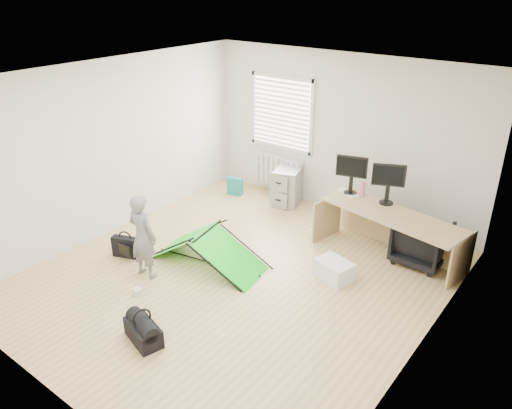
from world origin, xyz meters
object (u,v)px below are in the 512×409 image
Objects in this scene: office_chair at (421,242)px; monitor_left at (351,180)px; kite at (208,247)px; thermos at (363,189)px; desk at (389,236)px; monitor_right at (388,189)px; storage_crate at (334,270)px; laptop_bag at (126,247)px; filing_cabinet at (288,186)px; duffel_bag at (143,332)px; person at (143,236)px.

monitor_left is at bearing -5.06° from office_chair.
thermos is at bearing 45.12° from kite.
desk is at bearing 21.39° from office_chair.
monitor_right is 2.01× the size of thermos.
storage_crate is 1.16× the size of laptop_bag.
office_chair is 4.27m from laptop_bag.
laptop_bag is (-1.08, -0.59, -0.10)m from kite.
filing_cabinet is at bearing -10.68° from office_chair.
monitor_right is 0.28× the size of kite.
filing_cabinet is 2.53m from storage_crate.
monitor_left reaches higher than filing_cabinet.
filing_cabinet reaches higher than office_chair.
office_chair is 4.02m from duffel_bag.
thermos is (-0.61, 0.30, 0.47)m from desk.
monitor_right is 0.89m from office_chair.
monitor_left is 0.39× the size of person.
desk is 1.73× the size of person.
thermos is 3.63m from laptop_bag.
laptop_bag is (-2.24, -2.59, -0.78)m from monitor_left.
thermos is at bearing -7.06° from office_chair.
thermos is 1.48m from storage_crate.
laptop_bag is (-3.05, -2.31, -0.20)m from desk.
monitor_right is 2.74m from kite.
office_chair is at bearing 13.56° from laptop_bag.
office_chair is at bearing -7.50° from thermos.
monitor_right is at bearing -28.55° from filing_cabinet.
monitor_right is 1.14× the size of laptop_bag.
filing_cabinet is at bearing 173.30° from desk.
monitor_left is at bearing 48.87° from kite.
desk is at bearing -25.97° from thermos.
laptop_bag is at bearing -162.44° from monitor_right.
thermos is 0.46× the size of duffel_bag.
person is at bearing -36.31° from laptop_bag.
monitor_left is at bearing 110.47° from storage_crate.
monitor_right reaches higher than office_chair.
person reaches higher than storage_crate.
filing_cabinet is at bearing 143.82° from monitor_right.
office_chair is 0.59× the size of person.
storage_crate is at bearing -148.31° from person.
filing_cabinet is 0.55× the size of person.
monitor_right is 0.41m from thermos.
thermos reaches higher than kite.
office_chair reaches higher than storage_crate.
storage_crate is 0.95× the size of duffel_bag.
duffel_bag is (0.81, -4.09, -0.22)m from filing_cabinet.
filing_cabinet reaches higher than duffel_bag.
kite is at bearing 124.23° from duffel_bag.
person is at bearing -153.97° from monitor_right.
kite is at bearing -100.98° from filing_cabinet.
kite is 3.46× the size of storage_crate.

